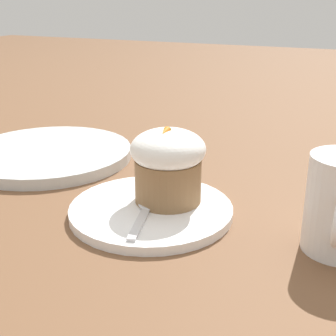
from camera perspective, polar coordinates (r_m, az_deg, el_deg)
name	(u,v)px	position (r m, az deg, el deg)	size (l,w,h in m)	color
ground_plane	(151,214)	(0.59, -2.07, -5.64)	(4.00, 4.00, 0.00)	brown
dessert_plate	(151,210)	(0.59, -2.08, -5.14)	(0.20, 0.20, 0.01)	white
carrot_cake	(168,164)	(0.58, 0.00, 0.52)	(0.09, 0.09, 0.10)	olive
spoon	(147,207)	(0.58, -2.58, -4.78)	(0.12, 0.05, 0.01)	silver
side_plate	(48,154)	(0.81, -14.41, 1.70)	(0.28, 0.28, 0.02)	silver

